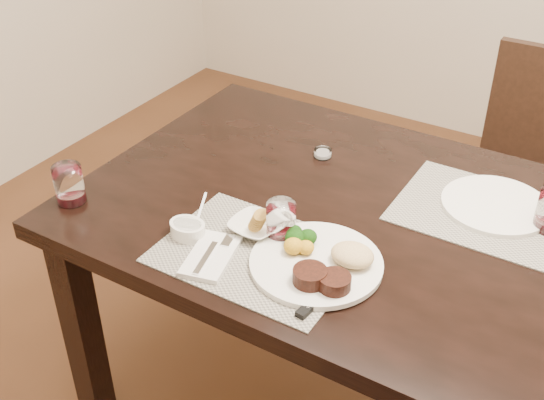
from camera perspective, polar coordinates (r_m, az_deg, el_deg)
The scene contains 13 objects.
dining_table at distance 1.77m, azimuth 14.91°, elevation -5.70°, with size 2.00×1.00×0.75m.
chair_far at distance 2.63m, azimuth 20.88°, elevation 2.85°, with size 0.42×0.42×0.90m.
placemat_near at distance 1.63m, azimuth -1.23°, elevation -4.54°, with size 0.46×0.34×0.00m, color gray.
placemat_far at distance 1.85m, azimuth 17.60°, elevation -1.05°, with size 0.46×0.34×0.00m, color gray.
dinner_plate at distance 1.57m, azimuth 4.14°, elevation -5.23°, with size 0.31×0.31×0.06m.
napkin_fork at distance 1.61m, azimuth -5.12°, elevation -4.67°, with size 0.14×0.19×0.02m.
steak_knife at distance 1.51m, azimuth 4.10°, elevation -7.89°, with size 0.04×0.26×0.01m.
cracker_bowl at distance 1.68m, azimuth -1.40°, elevation -2.20°, with size 0.13×0.13×0.05m.
sauce_ramekin at distance 1.68m, azimuth -7.06°, elevation -2.39°, with size 0.09×0.14×0.07m.
wine_glass_near at distance 1.65m, azimuth 0.75°, elevation -1.92°, with size 0.07×0.07×0.10m.
far_plate at distance 1.87m, azimuth 18.19°, elevation -0.40°, with size 0.28×0.28×0.01m, color silver.
wine_glass_side at distance 1.86m, azimuth -16.60°, elevation 1.12°, with size 0.08×0.08×0.11m.
salt_cellar at distance 2.01m, azimuth 4.26°, elevation 3.90°, with size 0.05×0.05×0.02m.
Camera 1 is at (0.30, -1.36, 1.76)m, focal length 45.00 mm.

